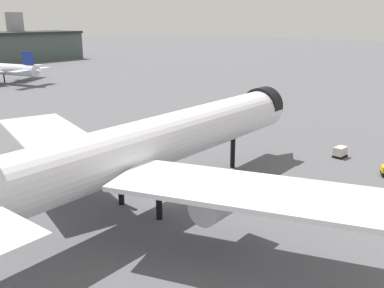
% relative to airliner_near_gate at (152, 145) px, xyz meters
% --- Properties ---
extents(ground, '(900.00, 900.00, 0.00)m').
position_rel_airliner_near_gate_xyz_m(ground, '(2.52, -0.64, -7.94)').
color(ground, '#56565B').
extents(airliner_near_gate, '(62.73, 57.40, 18.01)m').
position_rel_airliner_near_gate_xyz_m(airliner_near_gate, '(0.00, 0.00, 0.00)').
color(airliner_near_gate, white).
rests_on(airliner_near_gate, ground).
extents(baggage_cart_trailing, '(2.57, 2.17, 1.82)m').
position_rel_airliner_near_gate_xyz_m(baggage_cart_trailing, '(33.57, -11.86, -6.96)').
color(baggage_cart_trailing, black).
rests_on(baggage_cart_trailing, ground).
extents(traffic_cone_near_nose, '(0.54, 0.54, 0.67)m').
position_rel_airliner_near_gate_xyz_m(traffic_cone_near_nose, '(30.93, 22.61, -7.60)').
color(traffic_cone_near_nose, '#F2600C').
rests_on(traffic_cone_near_nose, ground).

